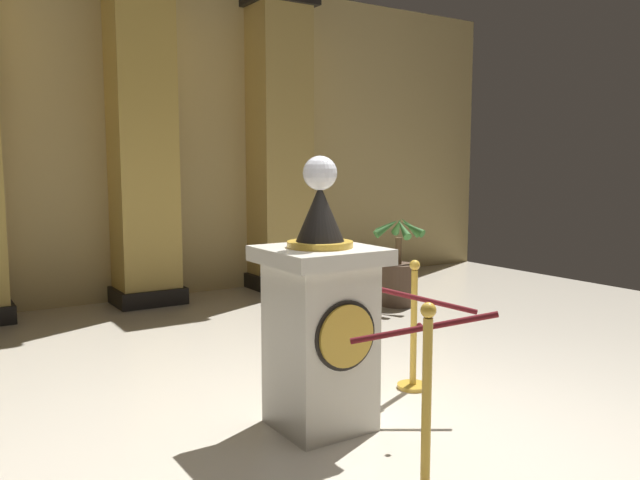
# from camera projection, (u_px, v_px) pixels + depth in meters

# --- Properties ---
(ground_plane) EXTENTS (11.75, 11.75, 0.00)m
(ground_plane) POSITION_uv_depth(u_px,v_px,m) (374.00, 432.00, 4.09)
(ground_plane) COLOR beige
(back_wall) EXTENTS (11.75, 0.16, 4.14)m
(back_wall) POSITION_uv_depth(u_px,v_px,m) (133.00, 136.00, 8.02)
(back_wall) COLOR tan
(back_wall) RESTS_ON ground_plane
(pedestal_clock) EXTENTS (0.70, 0.70, 1.76)m
(pedestal_clock) POSITION_uv_depth(u_px,v_px,m) (320.00, 320.00, 4.11)
(pedestal_clock) COLOR beige
(pedestal_clock) RESTS_ON ground_plane
(stanchion_near) EXTENTS (0.24, 0.24, 1.03)m
(stanchion_near) POSITION_uv_depth(u_px,v_px,m) (426.00, 431.00, 3.24)
(stanchion_near) COLOR gold
(stanchion_near) RESTS_ON ground_plane
(stanchion_far) EXTENTS (0.24, 0.24, 1.00)m
(stanchion_far) POSITION_uv_depth(u_px,v_px,m) (413.00, 344.00, 4.86)
(stanchion_far) COLOR gold
(stanchion_far) RESTS_ON ground_plane
(velvet_rope) EXTENTS (1.18, 1.19, 0.22)m
(velvet_rope) POSITION_uv_depth(u_px,v_px,m) (420.00, 312.00, 4.00)
(velvet_rope) COLOR #591419
(column_right) EXTENTS (0.88, 0.88, 3.97)m
(column_right) POSITION_uv_depth(u_px,v_px,m) (277.00, 146.00, 8.78)
(column_right) COLOR black
(column_right) RESTS_ON ground_plane
(column_centre_rear) EXTENTS (0.85, 0.85, 3.97)m
(column_centre_rear) POSITION_uv_depth(u_px,v_px,m) (141.00, 143.00, 7.76)
(column_centre_rear) COLOR black
(column_centre_rear) RESTS_ON ground_plane
(potted_palm_right) EXTENTS (0.66, 0.64, 1.11)m
(potted_palm_right) POSITION_uv_depth(u_px,v_px,m) (398.00, 275.00, 7.77)
(potted_palm_right) COLOR #4C3828
(potted_palm_right) RESTS_ON ground_plane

